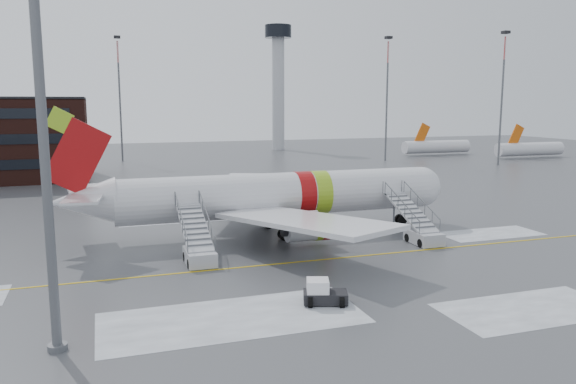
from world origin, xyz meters
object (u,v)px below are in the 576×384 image
object	(u,v)px
airliner	(270,196)
airstair_fwd	(419,229)
pushback_tug	(323,293)
airstair_aft	(198,247)
light_mast_near	(37,41)

from	to	relation	value
airliner	airstair_fwd	bearing A→B (deg)	-30.96
airliner	pushback_tug	size ratio (longest dim) A/B	12.54
airstair_fwd	airstair_aft	size ratio (longest dim) A/B	1.00
airstair_fwd	pushback_tug	size ratio (longest dim) A/B	2.76
airliner	airstair_aft	xyz separation A→B (m)	(-7.49, -6.54, -2.35)
airliner	airstair_aft	bearing A→B (deg)	-138.88
airstair_aft	light_mast_near	bearing A→B (deg)	-124.37
airstair_aft	airstair_fwd	bearing A→B (deg)	0.00
airstair_aft	airliner	bearing A→B (deg)	41.12
airliner	airstair_fwd	size ratio (longest dim) A/B	4.55
airstair_aft	light_mast_near	xyz separation A→B (m)	(-8.73, -12.77, 12.94)
airliner	light_mast_near	size ratio (longest dim) A/B	1.29
airstair_aft	light_mast_near	size ratio (longest dim) A/B	0.28
airstair_aft	light_mast_near	distance (m)	20.16
airstair_aft	pushback_tug	distance (m)	12.23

